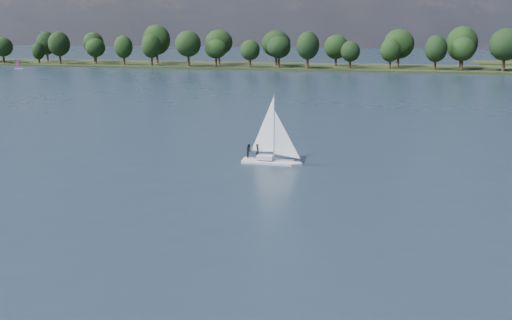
{
  "coord_description": "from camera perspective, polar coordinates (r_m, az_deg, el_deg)",
  "views": [
    {
      "loc": [
        18.3,
        -13.42,
        15.04
      ],
      "look_at": [
        5.02,
        39.16,
        2.5
      ],
      "focal_mm": 40.0,
      "sensor_mm": 36.0,
      "label": 1
    }
  ],
  "objects": [
    {
      "name": "far_shore",
      "position": [
        226.66,
        9.63,
        9.03
      ],
      "size": [
        660.0,
        40.0,
        1.5
      ],
      "primitive_type": "cube",
      "color": "black",
      "rests_on": "ground"
    },
    {
      "name": "treeline",
      "position": [
        222.5,
        10.01,
        11.04
      ],
      "size": [
        562.35,
        74.31,
        18.56
      ],
      "color": "black",
      "rests_on": "ground"
    },
    {
      "name": "ground",
      "position": [
        115.87,
        4.99,
        5.51
      ],
      "size": [
        700.0,
        700.0,
        0.0
      ],
      "primitive_type": "plane",
      "color": "#233342",
      "rests_on": "ground"
    },
    {
      "name": "sailboat",
      "position": [
        64.61,
        1.24,
        1.66
      ],
      "size": [
        6.3,
        1.79,
        8.28
      ],
      "rotation": [
        0.0,
        0.0,
        0.01
      ],
      "color": "silver",
      "rests_on": "ground"
    },
    {
      "name": "dinghy_pink",
      "position": [
        238.22,
        -22.64,
        8.68
      ],
      "size": [
        2.95,
        2.89,
        4.74
      ],
      "rotation": [
        0.0,
        0.0,
        0.76
      ],
      "color": "white",
      "rests_on": "ground"
    }
  ]
}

